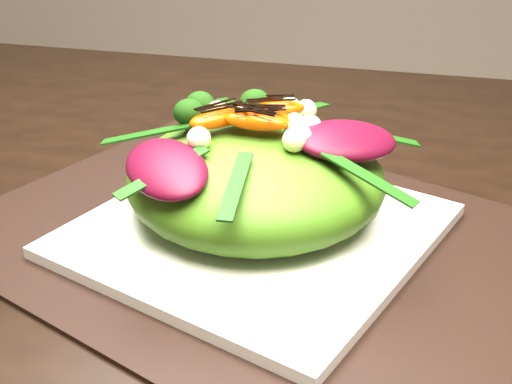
% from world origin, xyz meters
% --- Properties ---
extents(dining_table, '(1.60, 0.90, 0.75)m').
position_xyz_m(dining_table, '(0.00, 0.00, 0.73)').
color(dining_table, black).
rests_on(dining_table, floor).
extents(placemat, '(0.59, 0.52, 0.00)m').
position_xyz_m(placemat, '(0.08, -0.07, 0.75)').
color(placemat, black).
rests_on(placemat, dining_table).
extents(plate_base, '(0.35, 0.35, 0.01)m').
position_xyz_m(plate_base, '(0.08, -0.07, 0.76)').
color(plate_base, silver).
rests_on(plate_base, placemat).
extents(salad_bowl, '(0.24, 0.24, 0.02)m').
position_xyz_m(salad_bowl, '(0.08, -0.07, 0.77)').
color(salad_bowl, white).
rests_on(salad_bowl, plate_base).
extents(lettuce_mound, '(0.26, 0.26, 0.08)m').
position_xyz_m(lettuce_mound, '(0.08, -0.07, 0.81)').
color(lettuce_mound, '#437215').
rests_on(lettuce_mound, salad_bowl).
extents(radicchio_leaf, '(0.10, 0.10, 0.02)m').
position_xyz_m(radicchio_leaf, '(0.15, -0.07, 0.85)').
color(radicchio_leaf, '#3F0617').
rests_on(radicchio_leaf, lettuce_mound).
extents(orange_segment, '(0.06, 0.03, 0.01)m').
position_xyz_m(orange_segment, '(0.09, -0.06, 0.86)').
color(orange_segment, '#F83E04').
rests_on(orange_segment, lettuce_mound).
extents(broccoli_floret, '(0.04, 0.04, 0.04)m').
position_xyz_m(broccoli_floret, '(0.02, -0.03, 0.86)').
color(broccoli_floret, '#163409').
rests_on(broccoli_floret, lettuce_mound).
extents(macadamia_nut, '(0.02, 0.02, 0.02)m').
position_xyz_m(macadamia_nut, '(0.10, -0.12, 0.85)').
color(macadamia_nut, '#F7ECAE').
rests_on(macadamia_nut, lettuce_mound).
extents(balsamic_drizzle, '(0.04, 0.01, 0.00)m').
position_xyz_m(balsamic_drizzle, '(0.09, -0.06, 0.86)').
color(balsamic_drizzle, black).
rests_on(balsamic_drizzle, orange_segment).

